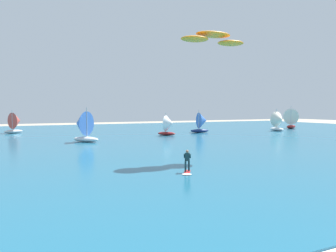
{
  "coord_description": "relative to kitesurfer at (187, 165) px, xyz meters",
  "views": [
    {
      "loc": [
        -10.91,
        -1.7,
        4.85
      ],
      "look_at": [
        0.26,
        21.31,
        3.47
      ],
      "focal_mm": 34.91,
      "sensor_mm": 36.0,
      "label": 1
    }
  ],
  "objects": [
    {
      "name": "sailboat_trailing",
      "position": [
        48.99,
        36.22,
        1.79
      ],
      "size": [
        4.66,
        4.16,
        5.23
      ],
      "color": "maroon",
      "rests_on": "ocean"
    },
    {
      "name": "kitesurfer",
      "position": [
        0.0,
        0.0,
        0.0
      ],
      "size": [
        1.5,
        1.96,
        1.67
      ],
      "color": "red",
      "rests_on": "ocean"
    },
    {
      "name": "ocean",
      "position": [
        -0.78,
        31.58,
        -0.65
      ],
      "size": [
        160.0,
        90.0,
        0.1
      ],
      "primitive_type": "cube",
      "color": "#1E607F",
      "rests_on": "ground"
    },
    {
      "name": "kite",
      "position": [
        5.61,
        5.11,
        10.68
      ],
      "size": [
        6.82,
        2.39,
        1.02
      ],
      "color": "orange"
    },
    {
      "name": "sailboat_near_shore",
      "position": [
        22.34,
        33.87,
        1.42
      ],
      "size": [
        3.89,
        3.36,
        4.42
      ],
      "color": "navy",
      "rests_on": "ocean"
    },
    {
      "name": "sailboat_far_left",
      "position": [
        -2.46,
        25.99,
        1.63
      ],
      "size": [
        4.25,
        4.35,
        4.88
      ],
      "color": "white",
      "rests_on": "ocean"
    },
    {
      "name": "sailboat_leading",
      "position": [
        39.09,
        30.5,
        1.5
      ],
      "size": [
        3.29,
        3.9,
        4.6
      ],
      "color": "white",
      "rests_on": "ocean"
    },
    {
      "name": "sailboat_anchored_offshore",
      "position": [
        13.47,
        30.54,
        1.2
      ],
      "size": [
        3.42,
        3.5,
        3.93
      ],
      "color": "maroon",
      "rests_on": "ocean"
    },
    {
      "name": "sailboat_mid_right",
      "position": [
        -10.66,
        48.2,
        1.43
      ],
      "size": [
        4.0,
        3.63,
        4.44
      ],
      "color": "silver",
      "rests_on": "ocean"
    }
  ]
}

